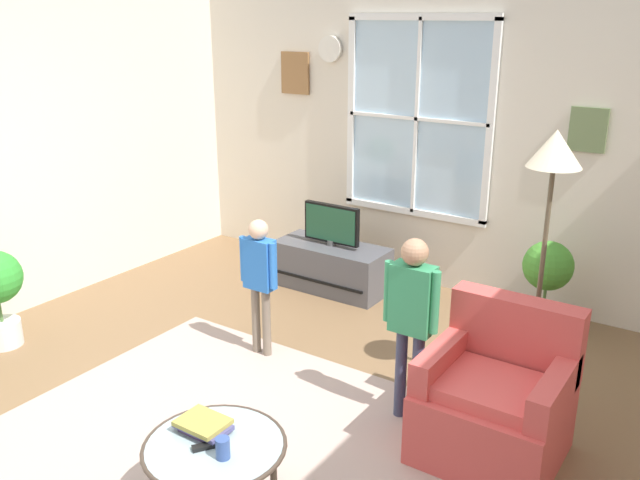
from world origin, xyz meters
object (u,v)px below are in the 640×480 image
person_green_shirt (412,310)px  person_blue_shirt (260,272)px  television (332,224)px  tv_stand (331,267)px  armchair (496,401)px  book_stack (203,425)px  floor_lamp (552,179)px  coffee_table (215,449)px  remote_near_books (206,446)px  cup (223,448)px  potted_plant_by_window (547,278)px

person_green_shirt → person_blue_shirt: bearing=173.2°
television → person_green_shirt: (1.54, -1.49, 0.12)m
tv_stand → armchair: 2.59m
book_stack → floor_lamp: size_ratio=0.16×
television → coffee_table: 3.01m
television → floor_lamp: floor_lamp is taller
person_blue_shirt → coffee_table: bearing=-58.9°
book_stack → remote_near_books: size_ratio=2.00×
book_stack → cup: cup is taller
person_blue_shirt → floor_lamp: bearing=13.7°
person_blue_shirt → person_green_shirt: bearing=-6.8°
person_blue_shirt → tv_stand: bearing=100.7°
person_green_shirt → potted_plant_by_window: bearing=78.1°
television → remote_near_books: television is taller
tv_stand → cup: 3.10m
cup → potted_plant_by_window: 3.06m
coffee_table → book_stack: bearing=157.7°
tv_stand → book_stack: book_stack is taller
book_stack → armchair: bearing=48.0°
cup → person_blue_shirt: 1.80m
person_green_shirt → armchair: bearing=-2.3°
cup → potted_plant_by_window: potted_plant_by_window is taller
television → book_stack: 2.91m
tv_stand → book_stack: bearing=-69.8°
potted_plant_by_window → armchair: bearing=-82.7°
book_stack → person_green_shirt: (0.54, 1.24, 0.31)m
tv_stand → floor_lamp: (2.11, -0.89, 1.29)m
remote_near_books → tv_stand: bearing=111.5°
coffee_table → cup: bearing=-26.6°
tv_stand → remote_near_books: 3.04m
person_green_shirt → floor_lamp: (0.57, 0.61, 0.75)m
tv_stand → television: size_ratio=1.88×
tv_stand → coffee_table: tv_stand is taller
remote_near_books → coffee_table: bearing=70.5°
person_blue_shirt → floor_lamp: (1.86, 0.45, 0.84)m
cup → floor_lamp: (0.88, 1.95, 1.05)m
person_green_shirt → potted_plant_by_window: person_green_shirt is taller
person_blue_shirt → cup: bearing=-56.9°
television → armchair: size_ratio=0.64×
book_stack → tv_stand: bearing=110.2°
armchair → remote_near_books: (-0.99, -1.31, 0.09)m
floor_lamp → potted_plant_by_window: bearing=102.1°
cup → remote_near_books: size_ratio=0.76×
television → person_blue_shirt: person_blue_shirt is taller
armchair → book_stack: (-1.10, -1.22, 0.11)m
potted_plant_by_window → book_stack: bearing=-107.0°
coffee_table → person_blue_shirt: bearing=121.1°
coffee_table → cup: (0.10, -0.05, 0.08)m
cup → potted_plant_by_window: (0.66, 2.99, 0.02)m
person_green_shirt → book_stack: bearing=-113.5°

